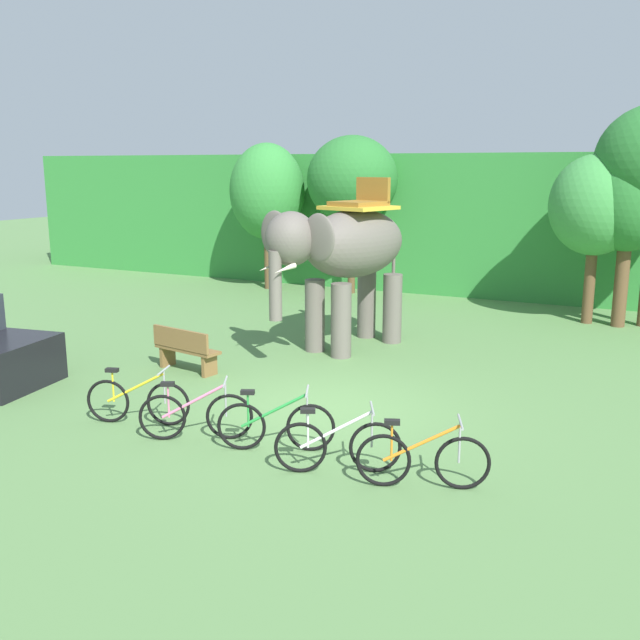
{
  "coord_description": "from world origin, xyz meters",
  "views": [
    {
      "loc": [
        4.92,
        -10.3,
        4.04
      ],
      "look_at": [
        -0.56,
        1.0,
        1.3
      ],
      "focal_mm": 39.9,
      "sensor_mm": 36.0,
      "label": 1
    }
  ],
  "objects_px": {
    "tree_far_right": "(596,206)",
    "wooden_bench": "(185,348)",
    "bike_white": "(338,445)",
    "bike_green": "(276,425)",
    "bike_pink": "(196,415)",
    "bike_orange": "(423,459)",
    "tree_far_left": "(267,192)",
    "elephant": "(345,251)",
    "tree_center": "(629,202)",
    "tree_center_left": "(352,180)",
    "bike_yellow": "(138,401)"
  },
  "relations": [
    {
      "from": "tree_center_left",
      "to": "bike_white",
      "type": "relative_size",
      "value": 3.19
    },
    {
      "from": "bike_yellow",
      "to": "wooden_bench",
      "type": "xyz_separation_m",
      "value": [
        -1.09,
        2.74,
        0.09
      ]
    },
    {
      "from": "bike_pink",
      "to": "wooden_bench",
      "type": "xyz_separation_m",
      "value": [
        -2.31,
        2.88,
        0.09
      ]
    },
    {
      "from": "bike_orange",
      "to": "bike_yellow",
      "type": "bearing_deg",
      "value": 177.1
    },
    {
      "from": "tree_far_left",
      "to": "tree_far_right",
      "type": "distance_m",
      "value": 10.22
    },
    {
      "from": "tree_far_left",
      "to": "bike_yellow",
      "type": "xyz_separation_m",
      "value": [
        4.52,
        -12.02,
        -2.8
      ]
    },
    {
      "from": "tree_far_right",
      "to": "bike_green",
      "type": "bearing_deg",
      "value": -105.97
    },
    {
      "from": "tree_center_left",
      "to": "bike_orange",
      "type": "xyz_separation_m",
      "value": [
        6.47,
        -12.68,
        -3.21
      ]
    },
    {
      "from": "tree_far_left",
      "to": "bike_white",
      "type": "relative_size",
      "value": 3.06
    },
    {
      "from": "elephant",
      "to": "wooden_bench",
      "type": "bearing_deg",
      "value": -125.13
    },
    {
      "from": "bike_orange",
      "to": "bike_pink",
      "type": "bearing_deg",
      "value": 178.43
    },
    {
      "from": "tree_far_right",
      "to": "tree_center",
      "type": "distance_m",
      "value": 0.77
    },
    {
      "from": "tree_center_left",
      "to": "elephant",
      "type": "distance_m",
      "value": 7.34
    },
    {
      "from": "bike_pink",
      "to": "bike_green",
      "type": "distance_m",
      "value": 1.29
    },
    {
      "from": "tree_center",
      "to": "elephant",
      "type": "relative_size",
      "value": 1.05
    },
    {
      "from": "tree_far_right",
      "to": "bike_white",
      "type": "relative_size",
      "value": 2.79
    },
    {
      "from": "bike_orange",
      "to": "wooden_bench",
      "type": "height_order",
      "value": "bike_orange"
    },
    {
      "from": "tree_center_left",
      "to": "bike_white",
      "type": "bearing_deg",
      "value": -67.37
    },
    {
      "from": "bike_yellow",
      "to": "tree_far_left",
      "type": "bearing_deg",
      "value": 110.62
    },
    {
      "from": "tree_center_left",
      "to": "elephant",
      "type": "relative_size",
      "value": 1.17
    },
    {
      "from": "bike_orange",
      "to": "wooden_bench",
      "type": "bearing_deg",
      "value": 153.11
    },
    {
      "from": "bike_white",
      "to": "wooden_bench",
      "type": "relative_size",
      "value": 1.0
    },
    {
      "from": "tree_far_left",
      "to": "wooden_bench",
      "type": "bearing_deg",
      "value": -69.72
    },
    {
      "from": "tree_center",
      "to": "bike_orange",
      "type": "height_order",
      "value": "tree_center"
    },
    {
      "from": "bike_green",
      "to": "tree_center_left",
      "type": "bearing_deg",
      "value": 108.63
    },
    {
      "from": "tree_center",
      "to": "bike_pink",
      "type": "relative_size",
      "value": 2.9
    },
    {
      "from": "bike_white",
      "to": "bike_green",
      "type": "bearing_deg",
      "value": 164.89
    },
    {
      "from": "bike_orange",
      "to": "bike_white",
      "type": "bearing_deg",
      "value": -177.8
    },
    {
      "from": "bike_pink",
      "to": "bike_orange",
      "type": "xyz_separation_m",
      "value": [
        3.56,
        -0.1,
        0.0
      ]
    },
    {
      "from": "bike_yellow",
      "to": "bike_pink",
      "type": "distance_m",
      "value": 1.23
    },
    {
      "from": "tree_center",
      "to": "wooden_bench",
      "type": "bearing_deg",
      "value": -132.47
    },
    {
      "from": "bike_green",
      "to": "wooden_bench",
      "type": "height_order",
      "value": "bike_green"
    },
    {
      "from": "tree_center_left",
      "to": "tree_far_right",
      "type": "xyz_separation_m",
      "value": [
        7.34,
        -1.43,
        -0.55
      ]
    },
    {
      "from": "bike_orange",
      "to": "wooden_bench",
      "type": "distance_m",
      "value": 6.59
    },
    {
      "from": "tree_center",
      "to": "tree_center_left",
      "type": "bearing_deg",
      "value": 169.47
    },
    {
      "from": "tree_center",
      "to": "elephant",
      "type": "height_order",
      "value": "tree_center"
    },
    {
      "from": "tree_center",
      "to": "bike_green",
      "type": "bearing_deg",
      "value": -109.68
    },
    {
      "from": "bike_green",
      "to": "wooden_bench",
      "type": "relative_size",
      "value": 1.03
    },
    {
      "from": "bike_yellow",
      "to": "wooden_bench",
      "type": "distance_m",
      "value": 2.95
    },
    {
      "from": "tree_center",
      "to": "bike_green",
      "type": "height_order",
      "value": "tree_center"
    },
    {
      "from": "tree_far_left",
      "to": "tree_far_right",
      "type": "relative_size",
      "value": 1.1
    },
    {
      "from": "elephant",
      "to": "bike_orange",
      "type": "relative_size",
      "value": 2.62
    },
    {
      "from": "bike_green",
      "to": "bike_white",
      "type": "relative_size",
      "value": 1.02
    },
    {
      "from": "tree_far_left",
      "to": "wooden_bench",
      "type": "xyz_separation_m",
      "value": [
        3.43,
        -9.28,
        -2.71
      ]
    },
    {
      "from": "tree_far_left",
      "to": "elephant",
      "type": "xyz_separation_m",
      "value": [
        5.56,
        -6.25,
        -0.99
      ]
    },
    {
      "from": "tree_far_right",
      "to": "wooden_bench",
      "type": "distance_m",
      "value": 10.98
    },
    {
      "from": "tree_far_left",
      "to": "tree_center",
      "type": "bearing_deg",
      "value": -5.63
    },
    {
      "from": "elephant",
      "to": "tree_far_left",
      "type": "bearing_deg",
      "value": 131.65
    },
    {
      "from": "bike_orange",
      "to": "wooden_bench",
      "type": "xyz_separation_m",
      "value": [
        -5.88,
        2.98,
        0.09
      ]
    },
    {
      "from": "tree_far_left",
      "to": "bike_green",
      "type": "bearing_deg",
      "value": -59.66
    }
  ]
}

